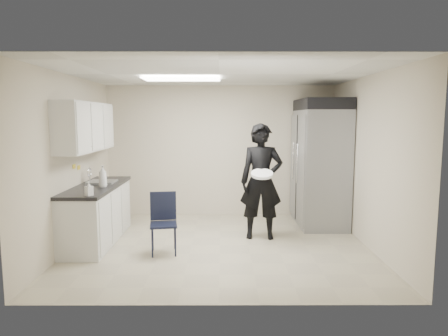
{
  "coord_description": "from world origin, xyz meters",
  "views": [
    {
      "loc": [
        0.05,
        -5.99,
        1.96
      ],
      "look_at": [
        0.06,
        0.2,
        1.18
      ],
      "focal_mm": 32.0,
      "sensor_mm": 36.0,
      "label": 1
    }
  ],
  "objects_px": {
    "man_tuxedo": "(261,181)",
    "lower_counter": "(97,215)",
    "commercial_fridge": "(320,168)",
    "folding_chair": "(164,225)"
  },
  "relations": [
    {
      "from": "lower_counter",
      "to": "man_tuxedo",
      "type": "height_order",
      "value": "man_tuxedo"
    },
    {
      "from": "commercial_fridge",
      "to": "man_tuxedo",
      "type": "xyz_separation_m",
      "value": [
        -1.16,
        -0.87,
        -0.11
      ]
    },
    {
      "from": "lower_counter",
      "to": "commercial_fridge",
      "type": "distance_m",
      "value": 3.98
    },
    {
      "from": "lower_counter",
      "to": "man_tuxedo",
      "type": "xyz_separation_m",
      "value": [
        2.62,
        0.2,
        0.51
      ]
    },
    {
      "from": "lower_counter",
      "to": "commercial_fridge",
      "type": "height_order",
      "value": "commercial_fridge"
    },
    {
      "from": "man_tuxedo",
      "to": "lower_counter",
      "type": "bearing_deg",
      "value": -172.27
    },
    {
      "from": "commercial_fridge",
      "to": "lower_counter",
      "type": "bearing_deg",
      "value": -164.12
    },
    {
      "from": "commercial_fridge",
      "to": "man_tuxedo",
      "type": "distance_m",
      "value": 1.46
    },
    {
      "from": "commercial_fridge",
      "to": "folding_chair",
      "type": "distance_m",
      "value": 3.17
    },
    {
      "from": "man_tuxedo",
      "to": "folding_chair",
      "type": "bearing_deg",
      "value": -149.19
    }
  ]
}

